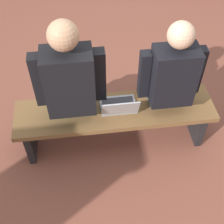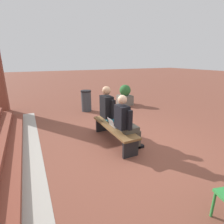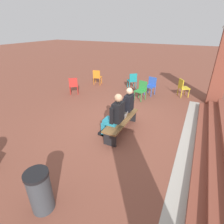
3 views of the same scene
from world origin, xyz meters
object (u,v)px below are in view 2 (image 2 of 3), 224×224
object	(u,v)px
bench	(114,129)
person_student	(126,121)
person_adult	(110,111)
planter	(125,95)
laptop	(114,124)
litter_bin	(86,101)

from	to	relation	value
bench	person_student	size ratio (longest dim) A/B	1.35
person_student	person_adult	xyz separation A→B (m)	(0.83, -0.00, 0.03)
planter	laptop	bearing A→B (deg)	146.19
bench	planter	bearing A→B (deg)	-33.92
person_student	litter_bin	bearing A→B (deg)	-2.80
planter	litter_bin	bearing A→B (deg)	96.65
person_student	laptop	size ratio (longest dim) A/B	4.15
litter_bin	person_student	bearing A→B (deg)	177.20
person_student	person_adult	bearing A→B (deg)	-0.32
laptop	planter	xyz separation A→B (m)	(3.29, -2.20, -0.06)
bench	planter	size ratio (longest dim) A/B	1.91
laptop	litter_bin	bearing A→B (deg)	-4.65
person_student	planter	size ratio (longest dim) A/B	1.41
laptop	person_adult	bearing A→B (deg)	-11.74
planter	litter_bin	size ratio (longest dim) A/B	1.09
person_adult	person_student	bearing A→B (deg)	179.68
bench	laptop	bearing A→B (deg)	159.29
person_student	planter	distance (m)	4.30
laptop	litter_bin	size ratio (longest dim) A/B	0.37
bench	person_student	world-z (taller)	person_student
planter	person_student	bearing A→B (deg)	150.29
person_adult	bench	bearing A→B (deg)	169.07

